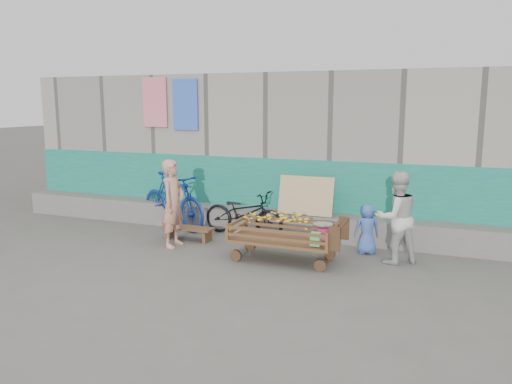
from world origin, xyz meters
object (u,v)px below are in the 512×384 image
at_px(banana_cart, 281,229).
at_px(bicycle_blue, 173,201).
at_px(child, 367,229).
at_px(bicycle_dark, 244,213).
at_px(bench, 188,230).
at_px(woman, 396,217).
at_px(vendor_man, 173,203).

distance_m(banana_cart, bicycle_blue, 2.88).
xyz_separation_m(child, bicycle_dark, (-2.32, 0.31, 0.01)).
relative_size(bench, bicycle_blue, 0.53).
relative_size(bench, child, 1.17).
bearing_deg(banana_cart, child, 35.75).
distance_m(banana_cart, bicycle_dark, 1.63).
xyz_separation_m(bench, bicycle_blue, (-0.69, 0.66, 0.37)).
bearing_deg(woman, child, -69.08).
bearing_deg(bicycle_blue, bench, -112.35).
bearing_deg(vendor_man, child, -77.39).
xyz_separation_m(bench, child, (3.13, 0.34, 0.23)).
bearing_deg(child, bench, -15.54).
bearing_deg(woman, bench, -34.85).
distance_m(banana_cart, child, 1.47).
relative_size(woman, bicycle_dark, 0.89).
distance_m(bench, child, 3.16).
xyz_separation_m(banana_cart, bench, (-1.94, 0.51, -0.33)).
distance_m(woman, bicycle_blue, 4.34).
xyz_separation_m(vendor_man, bicycle_dark, (0.84, 1.09, -0.33)).
bearing_deg(banana_cart, vendor_man, 177.65).
distance_m(woman, child, 0.65).
distance_m(child, bicycle_blue, 3.83).
distance_m(banana_cart, vendor_man, 1.99).
bearing_deg(child, banana_cart, 13.92).
bearing_deg(bicycle_blue, child, -73.36).
bearing_deg(child, vendor_man, -8.05).
height_order(child, bicycle_blue, bicycle_blue).
bearing_deg(child, bicycle_blue, -26.50).
bearing_deg(bicycle_blue, woman, -77.05).
xyz_separation_m(banana_cart, vendor_man, (-1.97, 0.08, 0.24)).
relative_size(vendor_man, bicycle_blue, 0.82).
bearing_deg(woman, bicycle_dark, -47.99).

